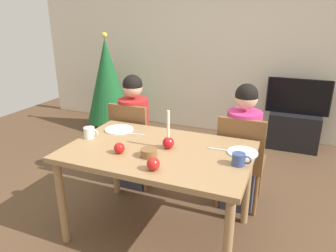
{
  "coord_description": "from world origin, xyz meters",
  "views": [
    {
      "loc": [
        0.89,
        -1.97,
        1.71
      ],
      "look_at": [
        0.0,
        0.2,
        0.87
      ],
      "focal_mm": 33.16,
      "sensor_mm": 36.0,
      "label": 1
    }
  ],
  "objects_px": {
    "mug_right": "(239,159)",
    "apple_by_left_plate": "(153,164)",
    "christmas_tree": "(107,81)",
    "plate_left": "(119,129)",
    "chair_right": "(241,157)",
    "candle_centerpiece": "(168,141)",
    "plate_right": "(243,152)",
    "apple_near_candle": "(119,148)",
    "mug_left": "(90,133)",
    "dining_table": "(158,159)",
    "bowl_walnuts": "(149,153)",
    "chair_left": "(133,140)",
    "tv": "(298,97)",
    "person_left_child": "(134,133)",
    "person_right_child": "(242,150)",
    "tv_stand": "(293,130)"
  },
  "relations": [
    {
      "from": "christmas_tree",
      "to": "candle_centerpiece",
      "type": "bearing_deg",
      "value": -47.41
    },
    {
      "from": "dining_table",
      "to": "mug_left",
      "type": "relative_size",
      "value": 10.57
    },
    {
      "from": "mug_left",
      "to": "dining_table",
      "type": "bearing_deg",
      "value": 0.52
    },
    {
      "from": "person_left_child",
      "to": "christmas_tree",
      "type": "relative_size",
      "value": 0.79
    },
    {
      "from": "chair_right",
      "to": "candle_centerpiece",
      "type": "height_order",
      "value": "candle_centerpiece"
    },
    {
      "from": "candle_centerpiece",
      "to": "mug_left",
      "type": "relative_size",
      "value": 2.27
    },
    {
      "from": "person_left_child",
      "to": "plate_right",
      "type": "xyz_separation_m",
      "value": [
        1.16,
        -0.47,
        0.19
      ]
    },
    {
      "from": "mug_left",
      "to": "plate_right",
      "type": "bearing_deg",
      "value": 8.16
    },
    {
      "from": "mug_right",
      "to": "candle_centerpiece",
      "type": "bearing_deg",
      "value": 171.76
    },
    {
      "from": "plate_right",
      "to": "apple_near_candle",
      "type": "distance_m",
      "value": 0.91
    },
    {
      "from": "chair_right",
      "to": "bowl_walnuts",
      "type": "height_order",
      "value": "chair_right"
    },
    {
      "from": "chair_left",
      "to": "candle_centerpiece",
      "type": "distance_m",
      "value": 0.89
    },
    {
      "from": "candle_centerpiece",
      "to": "bowl_walnuts",
      "type": "relative_size",
      "value": 2.5
    },
    {
      "from": "person_left_child",
      "to": "apple_by_left_plate",
      "type": "bearing_deg",
      "value": -55.5
    },
    {
      "from": "dining_table",
      "to": "person_left_child",
      "type": "relative_size",
      "value": 1.19
    },
    {
      "from": "person_right_child",
      "to": "bowl_walnuts",
      "type": "xyz_separation_m",
      "value": [
        -0.55,
        -0.78,
        0.21
      ]
    },
    {
      "from": "chair_left",
      "to": "tv",
      "type": "height_order",
      "value": "tv"
    },
    {
      "from": "person_left_child",
      "to": "person_right_child",
      "type": "relative_size",
      "value": 1.0
    },
    {
      "from": "plate_right",
      "to": "christmas_tree",
      "type": "bearing_deg",
      "value": 141.95
    },
    {
      "from": "tv_stand",
      "to": "apple_by_left_plate",
      "type": "relative_size",
      "value": 7.19
    },
    {
      "from": "mug_right",
      "to": "apple_by_left_plate",
      "type": "bearing_deg",
      "value": -150.68
    },
    {
      "from": "christmas_tree",
      "to": "tv_stand",
      "type": "bearing_deg",
      "value": 6.32
    },
    {
      "from": "mug_left",
      "to": "bowl_walnuts",
      "type": "xyz_separation_m",
      "value": [
        0.61,
        -0.14,
        -0.02
      ]
    },
    {
      "from": "dining_table",
      "to": "apple_near_candle",
      "type": "distance_m",
      "value": 0.32
    },
    {
      "from": "mug_left",
      "to": "person_left_child",
      "type": "bearing_deg",
      "value": 84.45
    },
    {
      "from": "chair_right",
      "to": "mug_left",
      "type": "xyz_separation_m",
      "value": [
        -1.15,
        -0.61,
        0.28
      ]
    },
    {
      "from": "person_right_child",
      "to": "candle_centerpiece",
      "type": "distance_m",
      "value": 0.8
    },
    {
      "from": "christmas_tree",
      "to": "apple_near_candle",
      "type": "distance_m",
      "value": 2.64
    },
    {
      "from": "dining_table",
      "to": "apple_by_left_plate",
      "type": "relative_size",
      "value": 15.73
    },
    {
      "from": "tv_stand",
      "to": "apple_by_left_plate",
      "type": "xyz_separation_m",
      "value": [
        -0.86,
        -2.62,
        0.55
      ]
    },
    {
      "from": "dining_table",
      "to": "candle_centerpiece",
      "type": "height_order",
      "value": "candle_centerpiece"
    },
    {
      "from": "plate_right",
      "to": "mug_left",
      "type": "height_order",
      "value": "mug_left"
    },
    {
      "from": "dining_table",
      "to": "candle_centerpiece",
      "type": "bearing_deg",
      "value": 33.54
    },
    {
      "from": "person_right_child",
      "to": "christmas_tree",
      "type": "bearing_deg",
      "value": 149.05
    },
    {
      "from": "apple_by_left_plate",
      "to": "chair_right",
      "type": "bearing_deg",
      "value": 65.2
    },
    {
      "from": "chair_left",
      "to": "apple_near_candle",
      "type": "height_order",
      "value": "chair_left"
    },
    {
      "from": "dining_table",
      "to": "apple_near_candle",
      "type": "xyz_separation_m",
      "value": [
        -0.23,
        -0.17,
        0.12
      ]
    },
    {
      "from": "chair_right",
      "to": "plate_left",
      "type": "height_order",
      "value": "chair_right"
    },
    {
      "from": "person_right_child",
      "to": "christmas_tree",
      "type": "relative_size",
      "value": 0.79
    },
    {
      "from": "plate_right",
      "to": "apple_near_candle",
      "type": "relative_size",
      "value": 2.76
    },
    {
      "from": "chair_right",
      "to": "apple_by_left_plate",
      "type": "relative_size",
      "value": 10.11
    },
    {
      "from": "mug_left",
      "to": "apple_near_candle",
      "type": "distance_m",
      "value": 0.42
    },
    {
      "from": "person_left_child",
      "to": "apple_near_candle",
      "type": "bearing_deg",
      "value": -68.67
    },
    {
      "from": "plate_right",
      "to": "apple_near_candle",
      "type": "xyz_separation_m",
      "value": [
        -0.84,
        -0.34,
        0.03
      ]
    },
    {
      "from": "tv",
      "to": "tv_stand",
      "type": "bearing_deg",
      "value": -90.0
    },
    {
      "from": "bowl_walnuts",
      "to": "mug_left",
      "type": "bearing_deg",
      "value": 167.26
    },
    {
      "from": "christmas_tree",
      "to": "plate_left",
      "type": "distance_m",
      "value": 2.15
    },
    {
      "from": "chair_right",
      "to": "bowl_walnuts",
      "type": "relative_size",
      "value": 7.5
    },
    {
      "from": "dining_table",
      "to": "bowl_walnuts",
      "type": "bearing_deg",
      "value": -93.47
    },
    {
      "from": "tv",
      "to": "chair_left",
      "type": "bearing_deg",
      "value": -131.94
    }
  ]
}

